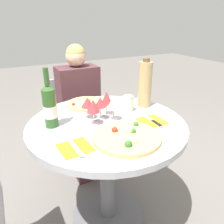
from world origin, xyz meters
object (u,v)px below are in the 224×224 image
Objects in this scene: dining_table at (107,147)px; wine_bottle at (50,106)px; pizza_large at (127,137)px; seated_diner at (83,118)px; tall_carafe at (145,84)px; chair_behind_diner at (78,122)px.

wine_bottle is (-0.31, 0.09, 0.30)m from dining_table.
wine_bottle is at bearing 133.33° from pizza_large.
seated_diner is at bearing 83.63° from dining_table.
pizza_large is (0.00, -0.23, 0.19)m from dining_table.
wine_bottle is 0.65m from tall_carafe.
seated_diner is at bearing 90.00° from chair_behind_diner.
tall_carafe is (0.27, -0.55, 0.42)m from seated_diner.
wine_bottle is (-0.31, 0.32, 0.11)m from pizza_large.
seated_diner is at bearing 116.53° from tall_carafe.
wine_bottle reaches higher than pizza_large.
chair_behind_diner reaches higher than dining_table.
dining_table is at bearing 83.63° from seated_diner.
tall_carafe reaches higher than dining_table.
dining_table is 0.66m from seated_diner.
pizza_large is at bearing -46.67° from wine_bottle.
dining_table is at bearing 90.02° from pizza_large.
tall_carafe is (0.35, 0.11, 0.34)m from dining_table.
dining_table is at bearing -162.49° from tall_carafe.
wine_bottle reaches higher than dining_table.
dining_table is 0.49m from tall_carafe.
pizza_large is at bearing -135.49° from tall_carafe.
pizza_large reaches higher than dining_table.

